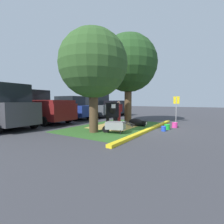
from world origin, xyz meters
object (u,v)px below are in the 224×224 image
(shade_tree_right, at_px, (128,64))
(bucket_pink, at_px, (175,125))
(shade_tree_left, at_px, (93,64))
(sedan_red, at_px, (90,107))
(person_handler, at_px, (119,112))
(parking_sign, at_px, (176,104))
(calf_lying, at_px, (137,122))
(pickup_truck_black, at_px, (104,105))
(wheelbarrow, at_px, (115,126))
(sedan_blue, at_px, (70,108))
(bucket_blue, at_px, (164,129))
(suv_dark_grey, at_px, (2,107))
(bucket_green, at_px, (167,127))
(cow_holstein, at_px, (111,109))
(bucket_orange, at_px, (174,125))
(pickup_truck_maroon, at_px, (40,108))

(shade_tree_right, relative_size, bucket_pink, 18.67)
(shade_tree_left, relative_size, sedan_red, 1.15)
(person_handler, xyz_separation_m, parking_sign, (3.04, -3.29, 0.53))
(person_handler, bearing_deg, calf_lying, -107.95)
(sedan_red, bearing_deg, pickup_truck_black, 5.18)
(shade_tree_left, xyz_separation_m, sedan_red, (6.12, 5.44, -2.42))
(wheelbarrow, relative_size, sedan_red, 0.36)
(calf_lying, distance_m, sedan_blue, 6.71)
(bucket_blue, distance_m, bucket_pink, 1.53)
(wheelbarrow, relative_size, bucket_pink, 4.70)
(sedan_red, relative_size, pickup_truck_black, 0.82)
(calf_lying, xyz_separation_m, wheelbarrow, (-2.71, -0.06, 0.15))
(suv_dark_grey, xyz_separation_m, sedan_red, (8.03, 0.22, -0.29))
(pickup_truck_black, bearing_deg, bucket_green, -125.11)
(shade_tree_right, height_order, sedan_red, shade_tree_right)
(cow_holstein, bearing_deg, parking_sign, -31.45)
(suv_dark_grey, height_order, sedan_red, suv_dark_grey)
(calf_lying, distance_m, pickup_truck_black, 8.93)
(bucket_orange, height_order, sedan_red, sedan_red)
(cow_holstein, bearing_deg, bucket_pink, -61.45)
(person_handler, distance_m, bucket_orange, 3.80)
(wheelbarrow, bearing_deg, parking_sign, -14.46)
(parking_sign, height_order, bucket_green, parking_sign)
(wheelbarrow, distance_m, bucket_green, 3.16)
(shade_tree_left, xyz_separation_m, sedan_blue, (3.66, 5.67, -2.42))
(person_handler, distance_m, wheelbarrow, 3.67)
(person_handler, relative_size, parking_sign, 0.81)
(suv_dark_grey, height_order, pickup_truck_maroon, suv_dark_grey)
(parking_sign, xyz_separation_m, suv_dark_grey, (-8.55, 7.87, -0.11))
(shade_tree_left, relative_size, pickup_truck_maroon, 0.94)
(sedan_blue, distance_m, sedan_red, 2.47)
(shade_tree_right, xyz_separation_m, bucket_green, (-1.41, -3.18, -4.15))
(pickup_truck_black, bearing_deg, person_handler, -136.63)
(shade_tree_left, distance_m, parking_sign, 7.43)
(wheelbarrow, relative_size, suv_dark_grey, 0.35)
(bucket_orange, bearing_deg, calf_lying, 115.67)
(bucket_blue, xyz_separation_m, bucket_pink, (1.51, -0.25, 0.02))
(calf_lying, relative_size, suv_dark_grey, 0.29)
(shade_tree_left, height_order, sedan_red, shade_tree_left)
(person_handler, bearing_deg, bucket_pink, -87.23)
(wheelbarrow, height_order, bucket_pink, wheelbarrow)
(bucket_pink, distance_m, bucket_orange, 0.31)
(pickup_truck_maroon, distance_m, sedan_blue, 2.90)
(shade_tree_right, height_order, bucket_orange, shade_tree_right)
(bucket_orange, xyz_separation_m, sedan_blue, (-0.43, 8.73, 0.85))
(sedan_blue, bearing_deg, bucket_green, -95.01)
(bucket_orange, relative_size, sedan_blue, 0.07)
(sedan_red, xyz_separation_m, pickup_truck_black, (2.84, 0.26, 0.13))
(cow_holstein, height_order, bucket_blue, cow_holstein)
(suv_dark_grey, height_order, pickup_truck_black, suv_dark_grey)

